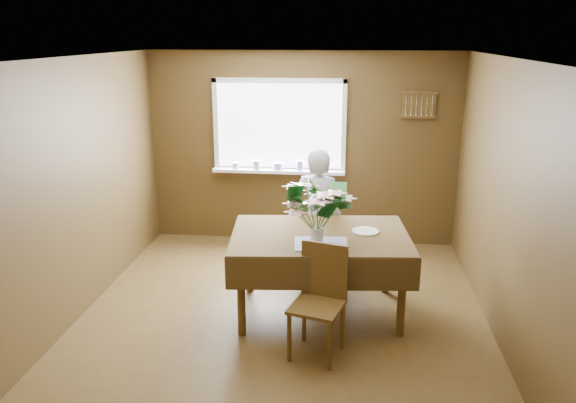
# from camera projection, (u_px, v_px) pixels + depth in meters

# --- Properties ---
(floor) EXTENTS (4.50, 4.50, 0.00)m
(floor) POSITION_uv_depth(u_px,v_px,m) (282.00, 319.00, 5.52)
(floor) COLOR #4D391A
(floor) RESTS_ON ground
(ceiling) EXTENTS (4.50, 4.50, 0.00)m
(ceiling) POSITION_uv_depth(u_px,v_px,m) (281.00, 58.00, 4.80)
(ceiling) COLOR white
(ceiling) RESTS_ON wall_back
(wall_back) EXTENTS (4.00, 0.00, 4.00)m
(wall_back) POSITION_uv_depth(u_px,v_px,m) (302.00, 149.00, 7.30)
(wall_back) COLOR brown
(wall_back) RESTS_ON floor
(wall_front) EXTENTS (4.00, 0.00, 4.00)m
(wall_front) POSITION_uv_depth(u_px,v_px,m) (231.00, 315.00, 3.02)
(wall_front) COLOR brown
(wall_front) RESTS_ON floor
(wall_left) EXTENTS (0.00, 4.50, 4.50)m
(wall_left) POSITION_uv_depth(u_px,v_px,m) (74.00, 191.00, 5.37)
(wall_left) COLOR brown
(wall_left) RESTS_ON floor
(wall_right) EXTENTS (0.00, 4.50, 4.50)m
(wall_right) POSITION_uv_depth(u_px,v_px,m) (506.00, 205.00, 4.95)
(wall_right) COLOR brown
(wall_right) RESTS_ON floor
(window_assembly) EXTENTS (1.72, 0.20, 1.22)m
(window_assembly) POSITION_uv_depth(u_px,v_px,m) (280.00, 142.00, 7.25)
(window_assembly) COLOR white
(window_assembly) RESTS_ON wall_back
(spoon_rack) EXTENTS (0.44, 0.05, 0.33)m
(spoon_rack) POSITION_uv_depth(u_px,v_px,m) (419.00, 105.00, 6.94)
(spoon_rack) COLOR brown
(spoon_rack) RESTS_ON wall_back
(dining_table) EXTENTS (1.82, 1.33, 0.84)m
(dining_table) POSITION_uv_depth(u_px,v_px,m) (320.00, 244.00, 5.47)
(dining_table) COLOR brown
(dining_table) RESTS_ON floor
(chair_far) EXTENTS (0.53, 0.53, 1.05)m
(chair_far) POSITION_uv_depth(u_px,v_px,m) (316.00, 230.00, 6.36)
(chair_far) COLOR brown
(chair_far) RESTS_ON floor
(chair_near) EXTENTS (0.52, 0.52, 0.98)m
(chair_near) POSITION_uv_depth(u_px,v_px,m) (320.00, 296.00, 4.84)
(chair_near) COLOR brown
(chair_near) RESTS_ON floor
(seated_woman) EXTENTS (0.61, 0.45, 1.52)m
(seated_woman) POSITION_uv_depth(u_px,v_px,m) (317.00, 216.00, 6.22)
(seated_woman) COLOR white
(seated_woman) RESTS_ON floor
(flower_bouquet) EXTENTS (0.61, 0.61, 0.53)m
(flower_bouquet) POSITION_uv_depth(u_px,v_px,m) (317.00, 208.00, 5.10)
(flower_bouquet) COLOR white
(flower_bouquet) RESTS_ON dining_table
(side_plate) EXTENTS (0.31, 0.31, 0.01)m
(side_plate) POSITION_uv_depth(u_px,v_px,m) (365.00, 231.00, 5.50)
(side_plate) COLOR white
(side_plate) RESTS_ON dining_table
(table_knife) EXTENTS (0.04, 0.20, 0.00)m
(table_knife) POSITION_uv_depth(u_px,v_px,m) (346.00, 244.00, 5.17)
(table_knife) COLOR silver
(table_knife) RESTS_ON dining_table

